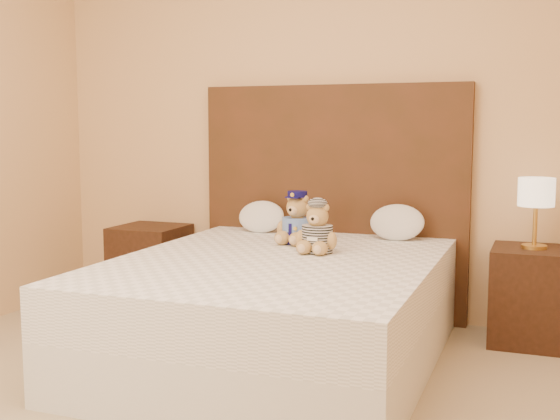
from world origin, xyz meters
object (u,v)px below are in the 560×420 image
object	(u,v)px
nightstand_right	(532,296)
lamp	(536,196)
nightstand_left	(151,265)
pillow_right	(397,221)
teddy_prisoner	(317,227)
bed	(277,310)
teddy_police	(297,218)
pillow_left	(261,215)

from	to	relation	value
nightstand_right	lamp	world-z (taller)	lamp
nightstand_left	lamp	distance (m)	2.56
lamp	pillow_right	size ratio (longest dim) A/B	1.21
nightstand_left	pillow_right	size ratio (longest dim) A/B	1.66
nightstand_right	teddy_prisoner	bearing A→B (deg)	-153.11
nightstand_right	teddy_prisoner	world-z (taller)	teddy_prisoner
bed	lamp	xyz separation A→B (m)	(1.25, 0.80, 0.57)
bed	teddy_police	bearing A→B (deg)	96.61
bed	pillow_left	bearing A→B (deg)	117.29
bed	pillow_right	xyz separation A→B (m)	(0.46, 0.83, 0.39)
teddy_prisoner	pillow_left	bearing A→B (deg)	136.88
nightstand_left	teddy_prisoner	xyz separation A→B (m)	(1.39, -0.56, 0.41)
pillow_left	nightstand_left	bearing A→B (deg)	-177.91
teddy_police	teddy_prisoner	distance (m)	0.31
nightstand_left	pillow_left	distance (m)	0.91
nightstand_right	teddy_prisoner	xyz separation A→B (m)	(-1.11, -0.56, 0.41)
nightstand_right	teddy_police	size ratio (longest dim) A/B	1.80
nightstand_right	pillow_right	bearing A→B (deg)	177.82
lamp	teddy_police	size ratio (longest dim) A/B	1.31
nightstand_left	teddy_prisoner	world-z (taller)	teddy_prisoner
bed	teddy_police	size ratio (longest dim) A/B	6.54
teddy_police	teddy_prisoner	bearing A→B (deg)	-38.58
lamp	teddy_prisoner	distance (m)	1.25
bed	teddy_prisoner	size ratio (longest dim) A/B	7.21
nightstand_left	nightstand_right	xyz separation A→B (m)	(2.50, 0.00, 0.00)
lamp	teddy_prisoner	world-z (taller)	lamp
pillow_right	lamp	bearing A→B (deg)	-2.18
teddy_police	pillow_left	world-z (taller)	teddy_police
lamp	teddy_police	xyz separation A→B (m)	(-1.31, -0.32, -0.15)
teddy_police	pillow_right	xyz separation A→B (m)	(0.52, 0.35, -0.04)
pillow_left	nightstand_right	bearing A→B (deg)	-1.02
teddy_prisoner	pillow_left	world-z (taller)	teddy_prisoner
nightstand_left	bed	bearing A→B (deg)	-32.62
nightstand_right	pillow_right	distance (m)	0.88
nightstand_right	teddy_police	bearing A→B (deg)	-166.16
bed	teddy_police	xyz separation A→B (m)	(-0.06, 0.48, 0.43)
bed	nightstand_right	size ratio (longest dim) A/B	3.64
teddy_police	pillow_left	bearing A→B (deg)	148.18
teddy_police	lamp	bearing A→B (deg)	25.34
teddy_prisoner	nightstand_left	bearing A→B (deg)	160.85
lamp	bed	bearing A→B (deg)	-147.38
nightstand_left	teddy_police	world-z (taller)	teddy_police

